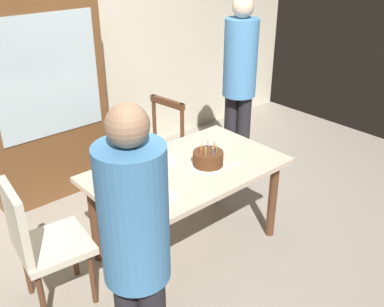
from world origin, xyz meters
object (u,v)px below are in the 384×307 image
plate_far_side (163,160)px  plate_near_celebrant (160,196)px  china_cabinet (41,98)px  person_guest (239,79)px  chair_spindle_back (156,154)px  chair_upholstered (39,240)px  dining_table (187,179)px  birthday_cake (208,159)px  person_celebrant (136,250)px

plate_far_side → plate_near_celebrant: bearing=-129.7°
china_cabinet → person_guest: bearing=-31.3°
chair_spindle_back → chair_upholstered: size_ratio=1.00×
dining_table → person_guest: bearing=26.8°
chair_upholstered → china_cabinet: bearing=63.3°
dining_table → birthday_cake: 0.22m
chair_upholstered → person_guest: 2.39m
chair_spindle_back → chair_upholstered: bearing=-156.3°
birthday_cake → plate_far_side: size_ratio=1.27×
birthday_cake → person_guest: bearing=33.1°
plate_near_celebrant → china_cabinet: 1.77m
plate_near_celebrant → person_celebrant: bearing=-134.7°
chair_upholstered → person_guest: (2.29, 0.44, 0.50)m
plate_far_side → dining_table: bearing=-69.8°
china_cabinet → chair_spindle_back: bearing=-49.4°
chair_upholstered → plate_near_celebrant: bearing=-26.2°
dining_table → birthday_cake: bearing=-32.0°
china_cabinet → plate_far_side: bearing=-76.1°
chair_upholstered → person_celebrant: (0.13, -0.95, 0.43)m
person_celebrant → china_cabinet: 2.42m
birthday_cake → china_cabinet: bearing=108.4°
chair_spindle_back → chair_upholstered: (-1.39, -0.61, 0.07)m
plate_far_side → person_guest: 1.34m
person_celebrant → person_guest: (2.16, 1.39, 0.07)m
chair_upholstered → china_cabinet: 1.63m
person_celebrant → birthday_cake: bearing=32.2°
plate_far_side → person_celebrant: person_celebrant is taller
birthday_cake → chair_upholstered: (-1.25, 0.24, -0.25)m
plate_far_side → chair_spindle_back: size_ratio=0.23×
birthday_cake → plate_near_celebrant: size_ratio=1.27×
dining_table → plate_near_celebrant: 0.46m
person_guest → china_cabinet: size_ratio=0.95×
chair_spindle_back → china_cabinet: size_ratio=0.50×
dining_table → chair_spindle_back: bearing=70.4°
birthday_cake → chair_upholstered: bearing=169.2°
plate_far_side → china_cabinet: bearing=103.9°
chair_spindle_back → plate_far_side: bearing=-121.3°
chair_spindle_back → person_guest: (0.91, -0.17, 0.58)m
person_celebrant → person_guest: bearing=32.6°
plate_near_celebrant → dining_table: bearing=26.3°
chair_spindle_back → person_guest: 1.09m
chair_upholstered → person_guest: bearing=10.9°
plate_near_celebrant → person_celebrant: 0.87m
plate_far_side → birthday_cake: bearing=-53.6°
plate_near_celebrant → chair_spindle_back: 1.20m
dining_table → plate_near_celebrant: (-0.40, -0.20, 0.10)m
birthday_cake → plate_far_side: birthday_cake is taller
dining_table → chair_upholstered: bearing=172.1°
plate_near_celebrant → person_celebrant: person_celebrant is taller
plate_far_side → chair_upholstered: chair_upholstered is taller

